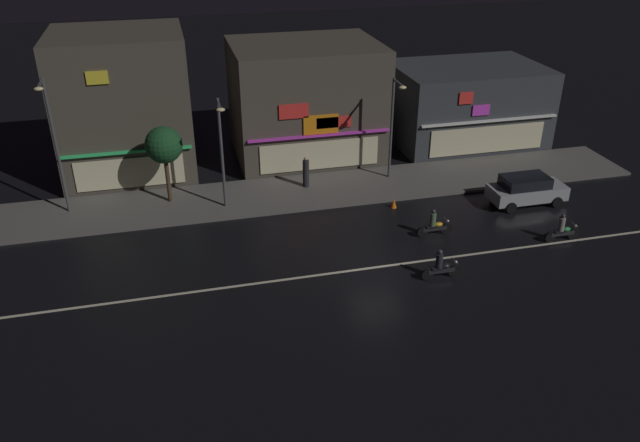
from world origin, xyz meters
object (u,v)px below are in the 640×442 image
at_px(pedestrian_on_sidewalk, 306,173).
at_px(traffic_cone, 394,203).
at_px(streetlamp_west, 54,138).
at_px(motorcycle_opposite_lane, 562,230).
at_px(streetlamp_mid, 221,145).
at_px(motorcycle_following, 434,225).
at_px(motorcycle_lead, 441,266).
at_px(parked_car_near_kerb, 526,189).
at_px(streetlamp_east, 393,120).

height_order(pedestrian_on_sidewalk, traffic_cone, pedestrian_on_sidewalk).
height_order(streetlamp_west, motorcycle_opposite_lane, streetlamp_west).
distance_m(streetlamp_west, streetlamp_mid, 8.58).
xyz_separation_m(motorcycle_following, traffic_cone, (-0.89, 3.56, -0.36)).
distance_m(streetlamp_mid, motorcycle_lead, 13.16).
xyz_separation_m(streetlamp_mid, motorcycle_opposite_lane, (16.09, -7.55, -3.21)).
bearing_deg(parked_car_near_kerb, streetlamp_mid, -11.05).
bearing_deg(motorcycle_lead, streetlamp_west, -26.46).
height_order(streetlamp_west, motorcycle_following, streetlamp_west).
bearing_deg(streetlamp_east, motorcycle_opposite_lane, -57.34).
bearing_deg(parked_car_near_kerb, streetlamp_west, -10.65).
bearing_deg(parked_car_near_kerb, pedestrian_on_sidewalk, -23.13).
bearing_deg(streetlamp_east, pedestrian_on_sidewalk, 178.97).
bearing_deg(streetlamp_mid, parked_car_near_kerb, -11.05).
bearing_deg(streetlamp_west, pedestrian_on_sidewalk, 1.12).
bearing_deg(streetlamp_mid, traffic_cone, -12.04).
distance_m(streetlamp_mid, traffic_cone, 10.01).
xyz_separation_m(streetlamp_west, motorcycle_opposite_lane, (24.52, -9.02, -3.86)).
distance_m(parked_car_near_kerb, traffic_cone, 7.55).
bearing_deg(parked_car_near_kerb, motorcycle_following, 19.20).
relative_size(pedestrian_on_sidewalk, parked_car_near_kerb, 0.43).
xyz_separation_m(streetlamp_east, pedestrian_on_sidewalk, (-5.26, 0.09, -2.83)).
bearing_deg(motorcycle_lead, motorcycle_opposite_lane, -160.81).
bearing_deg(streetlamp_mid, streetlamp_east, 9.08).
relative_size(parked_car_near_kerb, motorcycle_lead, 2.26).
distance_m(streetlamp_east, parked_car_near_kerb, 8.53).
height_order(streetlamp_west, pedestrian_on_sidewalk, streetlamp_west).
xyz_separation_m(streetlamp_mid, motorcycle_lead, (8.72, -9.32, -3.21)).
bearing_deg(motorcycle_opposite_lane, streetlamp_mid, 149.60).
bearing_deg(pedestrian_on_sidewalk, motorcycle_lead, 69.57).
relative_size(streetlamp_west, motorcycle_following, 3.91).
xyz_separation_m(streetlamp_west, streetlamp_mid, (8.43, -1.47, -0.65)).
height_order(parked_car_near_kerb, traffic_cone, parked_car_near_kerb).
height_order(parked_car_near_kerb, motorcycle_lead, parked_car_near_kerb).
xyz_separation_m(motorcycle_following, motorcycle_opposite_lane, (6.06, -2.05, 0.00)).
bearing_deg(pedestrian_on_sidewalk, streetlamp_east, 139.68).
bearing_deg(parked_car_near_kerb, traffic_cone, -9.82).
bearing_deg(motorcycle_lead, pedestrian_on_sidewalk, -65.42).
xyz_separation_m(streetlamp_east, motorcycle_opposite_lane, (5.89, -9.19, -3.20)).
xyz_separation_m(pedestrian_on_sidewalk, traffic_cone, (4.20, -3.68, -0.73)).
relative_size(streetlamp_east, motorcycle_opposite_lane, 3.24).
bearing_deg(parked_car_near_kerb, motorcycle_lead, 37.84).
xyz_separation_m(streetlamp_east, parked_car_near_kerb, (6.35, -4.87, -2.97)).
bearing_deg(streetlamp_east, traffic_cone, -106.55).
bearing_deg(streetlamp_mid, streetlamp_west, 170.14).
relative_size(streetlamp_mid, traffic_cone, 11.24).
bearing_deg(motorcycle_following, streetlamp_east, 93.84).
height_order(streetlamp_mid, streetlamp_east, streetlamp_mid).
relative_size(motorcycle_following, traffic_cone, 3.45).
bearing_deg(traffic_cone, streetlamp_west, 169.00).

